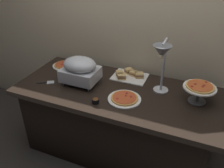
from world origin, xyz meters
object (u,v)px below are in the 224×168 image
sandwich_platter (129,75)px  sauce_cup_near (96,101)px  pizza_plate_center (124,98)px  pizza_plate_front (64,65)px  pizza_plate_raised_stand (199,88)px  heat_lamp (162,56)px  serving_spatula (46,83)px  chafing_dish (80,69)px

sandwich_platter → sauce_cup_near: size_ratio=5.46×
sauce_cup_near → sandwich_platter: bearing=78.4°
pizza_plate_center → sandwich_platter: 0.42m
pizza_plate_front → pizza_plate_raised_stand: size_ratio=0.90×
heat_lamp → sandwich_platter: heat_lamp is taller
sandwich_platter → serving_spatula: bearing=-149.2°
heat_lamp → pizza_plate_center: size_ratio=1.76×
pizza_plate_front → serving_spatula: bearing=-83.8°
pizza_plate_center → pizza_plate_raised_stand: 0.64m
chafing_dish → heat_lamp: (0.75, 0.03, 0.25)m
serving_spatula → sauce_cup_near: bearing=-11.3°
pizza_plate_center → pizza_plate_raised_stand: size_ratio=1.06×
heat_lamp → pizza_plate_center: bearing=-151.5°
sandwich_platter → sauce_cup_near: 0.56m
heat_lamp → sandwich_platter: (-0.36, 0.26, -0.38)m
heat_lamp → serving_spatula: heat_lamp is taller
chafing_dish → serving_spatula: chafing_dish is taller
pizza_plate_front → sandwich_platter: sandwich_platter is taller
serving_spatula → pizza_plate_center: bearing=1.6°
serving_spatula → pizza_plate_front: bearing=96.2°
sauce_cup_near → heat_lamp: bearing=31.0°
pizza_plate_front → sauce_cup_near: bearing=-38.0°
pizza_plate_front → serving_spatula: pizza_plate_front is taller
sandwich_platter → sauce_cup_near: sandwich_platter is taller
serving_spatula → chafing_dish: bearing=22.1°
chafing_dish → pizza_plate_center: (0.49, -0.11, -0.14)m
sandwich_platter → pizza_plate_raised_stand: bearing=-14.8°
heat_lamp → pizza_plate_raised_stand: bearing=13.6°
sandwich_platter → serving_spatula: sandwich_platter is taller
pizza_plate_front → pizza_plate_center: bearing=-22.9°
chafing_dish → pizza_plate_center: 0.52m
heat_lamp → pizza_plate_raised_stand: 0.43m
heat_lamp → serving_spatula: bearing=-171.3°
pizza_plate_raised_stand → sauce_cup_near: 0.89m
chafing_dish → pizza_plate_center: chafing_dish is taller
heat_lamp → pizza_plate_center: (-0.26, -0.14, -0.39)m
heat_lamp → sauce_cup_near: size_ratio=8.14×
chafing_dish → sandwich_platter: size_ratio=0.99×
heat_lamp → sauce_cup_near: 0.67m
heat_lamp → serving_spatula: 1.16m
chafing_dish → heat_lamp: 0.79m
sandwich_platter → serving_spatula: 0.83m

